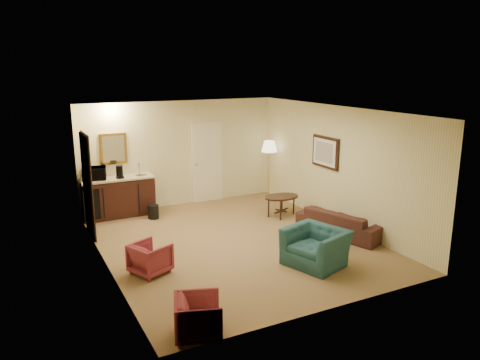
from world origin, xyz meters
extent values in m
plane|color=#916F49|center=(0.00, 0.00, 0.00)|extent=(6.00, 6.00, 0.00)
cube|color=#F3EDB6|center=(0.00, 3.00, 1.30)|extent=(5.00, 0.02, 2.60)
cube|color=#F3EDB6|center=(-2.50, 0.00, 1.30)|extent=(0.02, 6.00, 2.60)
cube|color=#F3EDB6|center=(2.50, 0.00, 1.30)|extent=(0.02, 6.00, 2.60)
cube|color=white|center=(0.00, 0.00, 2.60)|extent=(5.00, 6.00, 0.02)
cube|color=#F6E8C9|center=(0.70, 2.97, 1.02)|extent=(0.82, 0.06, 2.05)
cube|color=black|center=(-2.47, 1.70, 1.05)|extent=(0.06, 0.98, 2.10)
cube|color=gold|center=(-1.65, 2.97, 1.55)|extent=(0.62, 0.04, 0.72)
cube|color=black|center=(2.46, 0.40, 1.55)|extent=(0.06, 0.90, 0.70)
cube|color=#361211|center=(-1.65, 2.72, 0.46)|extent=(1.64, 0.58, 0.92)
imported|color=black|center=(2.15, -0.63, 0.36)|extent=(1.08, 1.89, 0.71)
imported|color=#215354|center=(0.79, -1.62, 0.44)|extent=(0.93, 1.15, 0.87)
imported|color=#963135|center=(-1.90, -0.65, 0.30)|extent=(0.73, 0.75, 0.59)
imported|color=#963135|center=(-1.90, -2.80, 0.30)|extent=(0.72, 0.74, 0.61)
cube|color=black|center=(1.72, 1.00, 0.24)|extent=(0.99, 0.85, 0.48)
cube|color=gold|center=(2.20, 2.40, 0.78)|extent=(0.47, 0.47, 1.55)
cylinder|color=black|center=(-1.00, 2.17, 0.16)|extent=(0.25, 0.25, 0.32)
imported|color=black|center=(-2.15, 2.77, 1.09)|extent=(0.56, 0.39, 0.35)
cylinder|color=black|center=(-1.61, 2.63, 1.07)|extent=(0.19, 0.19, 0.30)
camera|label=1|loc=(-3.88, -7.86, 3.42)|focal=35.00mm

